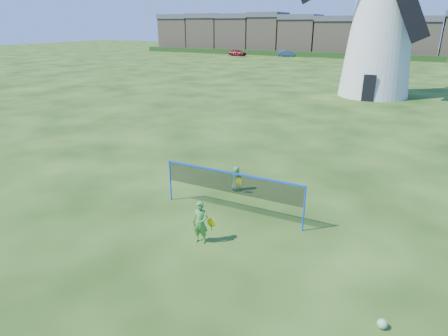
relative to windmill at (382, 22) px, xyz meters
The scene contains 10 objects.
ground 27.38m from the windmill, 94.15° to the right, with size 220.00×220.00×0.00m, color black.
windmill is the anchor object (origin of this frame).
badminton_net 26.95m from the windmill, 92.73° to the right, with size 5.05×0.05×1.55m.
player_girl 29.05m from the windmill, 92.59° to the right, with size 0.68×0.38×1.33m.
player_boy 25.29m from the windmill, 94.61° to the right, with size 0.61×0.40×0.99m.
play_ball 30.58m from the windmill, 82.44° to the right, with size 0.22×0.22×0.22m, color green.
terraced_houses 49.97m from the windmill, 114.49° to the left, with size 67.72×8.40×8.37m.
hedge 46.48m from the windmill, 121.26° to the left, with size 62.00×0.80×1.00m, color #193814.
car_left 47.40m from the windmill, 130.26° to the left, with size 1.49×3.71×1.26m, color maroon.
car_right 44.60m from the windmill, 118.39° to the left, with size 1.19×3.41×1.12m, color navy.
Camera 1 is at (5.78, -10.42, 6.16)m, focal length 30.59 mm.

